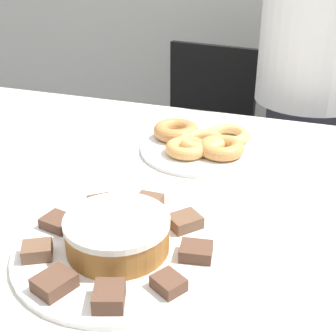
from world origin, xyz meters
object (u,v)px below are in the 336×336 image
object	(u,v)px
office_chair_left	(197,157)
plate_donuts	(202,149)
person_standing	(309,85)
frosted_cake	(117,233)
plate_cake	(118,251)

from	to	relation	value
office_chair_left	plate_donuts	bearing A→B (deg)	-66.48
person_standing	plate_donuts	xyz separation A→B (m)	(-0.22, -0.61, -0.03)
office_chair_left	person_standing	bearing A→B (deg)	-6.84
person_standing	office_chair_left	bearing A→B (deg)	166.03
office_chair_left	plate_donuts	size ratio (longest dim) A/B	2.71
frosted_cake	plate_cake	bearing A→B (deg)	-75.96
office_chair_left	plate_cake	bearing A→B (deg)	-73.77
plate_cake	plate_donuts	world-z (taller)	same
person_standing	plate_cake	size ratio (longest dim) A/B	4.16
office_chair_left	frosted_cake	xyz separation A→B (m)	(0.19, -1.19, 0.41)
plate_donuts	frosted_cake	xyz separation A→B (m)	(-0.02, -0.47, 0.04)
office_chair_left	plate_donuts	xyz separation A→B (m)	(0.21, -0.72, 0.37)
plate_cake	plate_donuts	xyz separation A→B (m)	(0.02, 0.47, 0.00)
person_standing	plate_cake	world-z (taller)	person_standing
office_chair_left	frosted_cake	bearing A→B (deg)	-73.77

